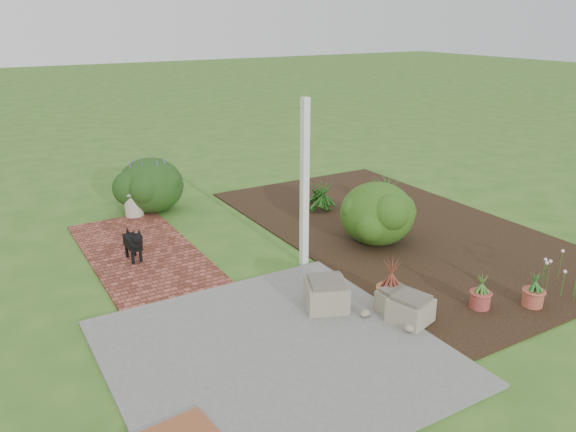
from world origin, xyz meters
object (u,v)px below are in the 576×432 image
evergreen_shrub (377,212)px  stone_trough_near (397,303)px  cream_ceramic_urn (134,204)px  black_dog (134,242)px

evergreen_shrub → stone_trough_near: bearing=-122.7°
cream_ceramic_urn → black_dog: bearing=-105.9°
black_dog → evergreen_shrub: (3.66, -1.23, 0.20)m
stone_trough_near → black_dog: bearing=126.2°
stone_trough_near → evergreen_shrub: 2.42m
cream_ceramic_urn → evergreen_shrub: 4.50m
black_dog → evergreen_shrub: 3.86m
black_dog → cream_ceramic_urn: 2.13m
black_dog → cream_ceramic_urn: black_dog is taller
stone_trough_near → cream_ceramic_urn: bearing=108.7°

